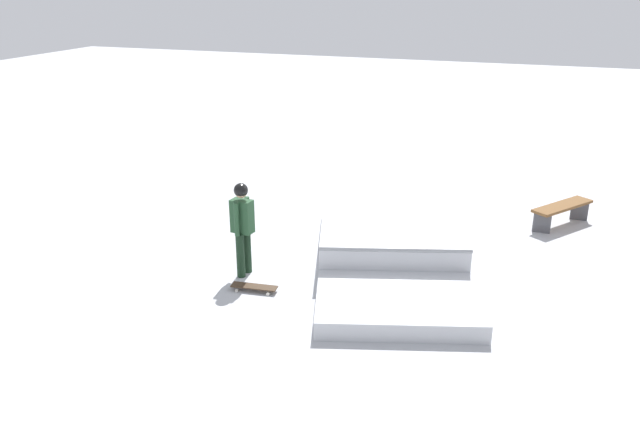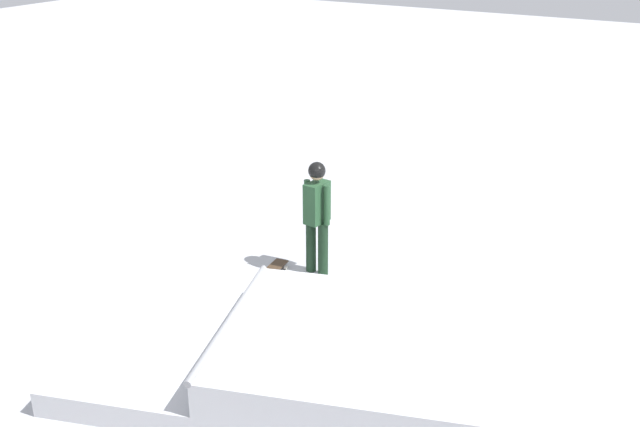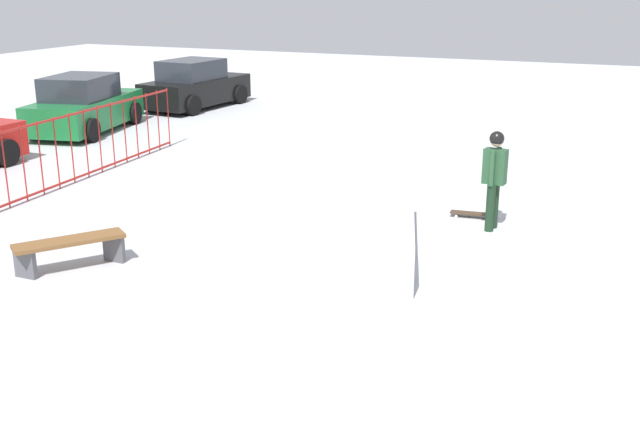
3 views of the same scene
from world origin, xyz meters
The scene contains 4 objects.
ground_plane centered at (0.00, 0.00, 0.00)m, with size 60.00×60.00×0.00m, color #B7BABF.
skate_ramp centered at (-0.08, 0.28, 0.32)m, with size 5.92×4.06×0.74m.
skater centered at (1.58, -1.99, 1.01)m, with size 0.44×0.40×1.73m.
skateboard centered at (2.12, -1.56, 0.08)m, with size 0.33×0.82×0.09m.
Camera 2 is at (-3.39, 6.61, 5.12)m, focal length 42.18 mm.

